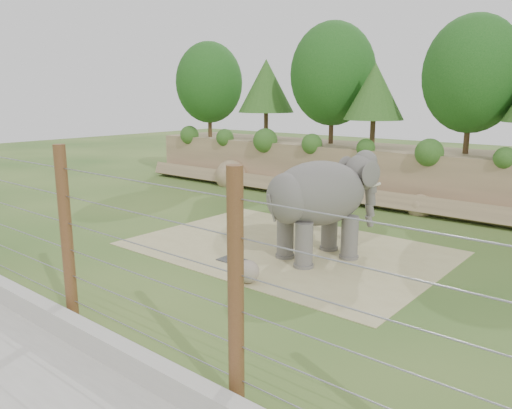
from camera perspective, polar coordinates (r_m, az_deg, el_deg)
The scene contains 8 objects.
ground at distance 14.91m, azimuth -4.96°, elevation -7.29°, with size 90.00×90.00×0.00m, color #2D551F.
back_embankment at distance 24.48m, azimuth 17.55°, elevation 9.38°, with size 30.00×5.52×8.77m.
dirt_patch at distance 16.76m, azimuth 3.52°, elevation -4.98°, with size 10.00×7.00×0.02m, color tan.
drain_grate at distance 15.45m, azimuth -2.50°, elevation -6.41°, with size 1.00×0.60×0.03m, color #262628.
elephant at distance 15.44m, azimuth 7.11°, elevation -0.44°, with size 1.70×3.97×3.22m, color #5B5853, non-canonical shape.
stone_ball at distance 13.62m, azimuth -0.94°, elevation -7.67°, with size 0.63×0.63×0.63m, color gray.
retaining_wall at distance 12.07m, azimuth -22.29°, elevation -11.83°, with size 26.00×0.35×0.50m, color #B1ACA3.
barrier_fence at distance 11.71m, azimuth -20.84°, elevation -3.34°, with size 20.26×0.26×4.00m.
Camera 1 is at (9.93, -9.93, 5.01)m, focal length 35.00 mm.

